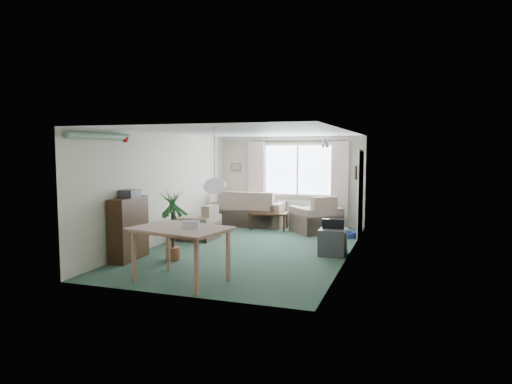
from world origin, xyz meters
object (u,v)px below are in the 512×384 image
(sofa, at_px, (250,208))
(armchair_left, at_px, (198,222))
(coffee_table, at_px, (269,221))
(pet_bed, at_px, (344,234))
(bookshelf, at_px, (129,229))
(tv_cube, at_px, (333,242))
(armchair_corner, at_px, (316,214))
(houseplant, at_px, (173,225))
(dining_table, at_px, (181,255))

(sofa, distance_m, armchair_left, 2.27)
(coffee_table, relative_size, pet_bed, 1.70)
(sofa, height_order, bookshelf, bookshelf)
(tv_cube, height_order, pet_bed, tv_cube)
(tv_cube, bearing_deg, armchair_corner, 108.25)
(tv_cube, bearing_deg, houseplant, -153.80)
(armchair_corner, xyz_separation_m, coffee_table, (-1.23, 0.02, -0.24))
(dining_table, distance_m, tv_cube, 3.23)
(sofa, xyz_separation_m, pet_bed, (2.64, -0.87, -0.41))
(armchair_corner, xyz_separation_m, houseplant, (-1.94, -3.69, 0.20))
(tv_cube, distance_m, pet_bed, 1.92)
(sofa, height_order, armchair_corner, sofa)
(armchair_corner, height_order, pet_bed, armchair_corner)
(bookshelf, relative_size, dining_table, 0.88)
(armchair_corner, bearing_deg, sofa, -55.63)
(bookshelf, height_order, dining_table, bookshelf)
(dining_table, height_order, tv_cube, dining_table)
(bookshelf, height_order, pet_bed, bookshelf)
(sofa, bearing_deg, armchair_corner, 163.98)
(dining_table, bearing_deg, sofa, 97.96)
(armchair_corner, relative_size, tv_cube, 1.84)
(dining_table, bearing_deg, tv_cube, 52.87)
(armchair_left, xyz_separation_m, bookshelf, (-0.34, -2.19, 0.19))
(armchair_left, bearing_deg, sofa, 166.13)
(armchair_left, distance_m, tv_cube, 3.25)
(sofa, xyz_separation_m, dining_table, (0.75, -5.35, -0.05))
(armchair_corner, height_order, tv_cube, armchair_corner)
(houseplant, xyz_separation_m, dining_table, (0.79, -1.17, -0.24))
(armchair_left, xyz_separation_m, houseplant, (0.46, -1.97, 0.27))
(dining_table, bearing_deg, armchair_corner, 76.66)
(armchair_corner, bearing_deg, armchair_left, -5.47)
(dining_table, distance_m, pet_bed, 4.87)
(armchair_corner, relative_size, bookshelf, 0.88)
(houseplant, bearing_deg, tv_cube, 27.15)
(houseplant, distance_m, pet_bed, 4.31)
(coffee_table, bearing_deg, tv_cube, -48.71)
(coffee_table, height_order, pet_bed, coffee_table)
(tv_cube, xyz_separation_m, pet_bed, (-0.05, 1.91, -0.20))
(armchair_left, bearing_deg, bookshelf, -9.79)
(coffee_table, xyz_separation_m, houseplant, (-0.71, -3.71, 0.44))
(coffee_table, distance_m, tv_cube, 3.07)
(armchair_corner, height_order, bookshelf, bookshelf)
(armchair_corner, bearing_deg, tv_cube, 68.22)
(armchair_corner, xyz_separation_m, dining_table, (-1.15, -4.85, -0.04))
(pet_bed, bearing_deg, armchair_left, -157.00)
(sofa, height_order, coffee_table, sofa)
(houseplant, height_order, tv_cube, houseplant)
(dining_table, height_order, pet_bed, dining_table)
(coffee_table, bearing_deg, houseplant, -100.89)
(tv_cube, relative_size, pet_bed, 0.98)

